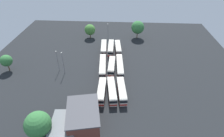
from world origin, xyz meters
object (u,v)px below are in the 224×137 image
depot_building (84,118)px  tree_northwest (6,61)px  bus_row0_slot1 (112,91)px  lamp_post_by_building (58,60)px  tree_north_edge (138,27)px  bus_row0_slot0 (122,91)px  bus_row1_slot0 (120,66)px  lamp_post_far_corner (108,30)px  bus_row1_slot1 (112,66)px  bus_row2_slot1 (111,48)px  tree_northeast (38,124)px  lamp_post_mid_lot (63,62)px  bus_row2_slot0 (118,48)px  bus_row2_slot2 (104,48)px  maintenance_shelter (63,124)px  tree_east_edge (90,30)px  bus_row0_slot2 (102,91)px  bus_row1_slot2 (103,66)px

depot_building → tree_northwest: size_ratio=1.93×
bus_row0_slot1 → lamp_post_by_building: lamp_post_by_building is taller
tree_north_edge → bus_row0_slot1: bearing=166.6°
lamp_post_by_building → bus_row0_slot1: bearing=-120.6°
bus_row0_slot0 → bus_row1_slot0: bearing=3.8°
lamp_post_far_corner → lamp_post_by_building: lamp_post_by_building is taller
bus_row0_slot1 → lamp_post_by_building: size_ratio=1.35×
bus_row1_slot1 → bus_row2_slot1: 15.71m
bus_row2_slot1 → depot_building: 44.52m
tree_northeast → tree_northwest: (30.23, 25.14, -0.49)m
bus_row0_slot0 → lamp_post_mid_lot: bearing=63.4°
bus_row2_slot0 → tree_northwest: size_ratio=1.66×
lamp_post_by_building → tree_north_edge: tree_north_edge is taller
lamp_post_mid_lot → bus_row2_slot1: bearing=-43.1°
bus_row1_slot1 → tree_north_edge: 34.39m
bus_row2_slot1 → bus_row2_slot2: (-0.18, 3.43, 0.00)m
bus_row1_slot0 → maintenance_shelter: bearing=155.0°
depot_building → tree_east_edge: 59.34m
bus_row0_slot2 → depot_building: size_ratio=0.85×
lamp_post_mid_lot → bus_row0_slot2: bearing=-126.7°
bus_row2_slot0 → tree_northeast: 52.57m
bus_row2_slot1 → depot_building: bearing=173.6°
bus_row1_slot1 → lamp_post_far_corner: 30.66m
tree_east_edge → bus_row1_slot2: bearing=-161.9°
depot_building → bus_row1_slot0: bearing=-18.5°
bus_row1_slot0 → bus_row1_slot2: size_ratio=1.00×
bus_row2_slot0 → bus_row2_slot2: size_ratio=0.95×
bus_row0_slot2 → bus_row2_slot2: same height
bus_row1_slot0 → tree_east_edge: (30.13, 17.00, 2.84)m
bus_row1_slot1 → tree_northeast: 37.47m
bus_row0_slot1 → bus_row2_slot0: size_ratio=1.05×
bus_row0_slot2 → depot_building: (-13.07, 3.75, 1.37)m
bus_row2_slot1 → tree_northwest: (-18.52, 41.06, 2.90)m
bus_row0_slot1 → tree_east_edge: size_ratio=1.63×
bus_row1_slot0 → bus_row2_slot1: bearing=16.8°
lamp_post_by_building → tree_northeast: (-31.37, -4.40, 0.24)m
bus_row1_slot2 → tree_northwest: (-2.58, 38.70, 2.89)m
depot_building → bus_row2_slot2: bearing=-2.0°
bus_row2_slot2 → lamp_post_far_corner: (14.82, -0.89, 2.71)m
bus_row2_slot1 → tree_north_edge: size_ratio=1.30×
bus_row0_slot1 → tree_northwest: (12.22, 43.36, 2.90)m
bus_row1_slot2 → lamp_post_mid_lot: 15.92m
bus_row1_slot1 → lamp_post_by_building: size_ratio=1.23×
bus_row0_slot2 → lamp_post_by_building: bearing=54.2°
maintenance_shelter → bus_row0_slot1: bearing=-37.2°
bus_row2_slot1 → bus_row2_slot0: bearing=-89.8°
bus_row2_slot1 → tree_north_edge: bearing=-39.6°
bus_row0_slot1 → tree_northeast: 25.84m
bus_row0_slot2 → lamp_post_far_corner: (45.80, 1.35, 2.72)m
depot_building → lamp_post_far_corner: (58.87, -2.40, 1.35)m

